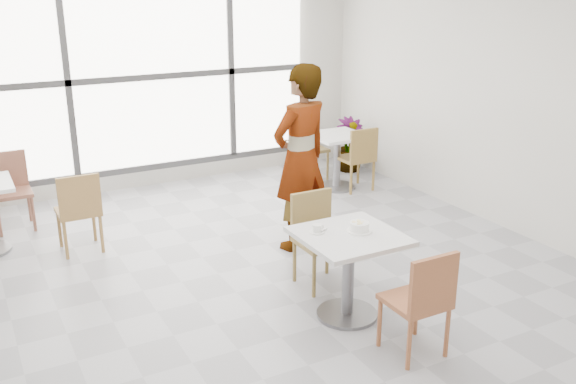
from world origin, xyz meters
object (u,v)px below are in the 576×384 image
bg_table_right (337,153)px  bg_chair_left_near (79,207)px  oatmeal_bowl (359,227)px  person (301,159)px  plant_right (350,144)px  chair_near (422,297)px  main_table (349,259)px  bg_chair_right_far (308,143)px  bg_chair_left_far (10,185)px  chair_far (317,232)px  coffee_cup (317,229)px  bg_chair_right_near (359,155)px

bg_table_right → bg_chair_left_near: bg_chair_left_near is taller
oatmeal_bowl → bg_table_right: oatmeal_bowl is taller
person → plant_right: bearing=-148.8°
chair_near → bg_table_right: chair_near is taller
main_table → bg_table_right: (1.80, 3.00, -0.04)m
bg_chair_left_near → bg_chair_right_far: 3.61m
person → bg_chair_left_near: (-2.09, 0.93, -0.47)m
bg_chair_left_far → plant_right: (4.66, 0.07, -0.10)m
main_table → chair_near: bearing=-79.9°
chair_far → oatmeal_bowl: chair_far is taller
chair_far → oatmeal_bowl: 0.74m
oatmeal_bowl → bg_table_right: (1.70, 2.99, -0.31)m
main_table → plant_right: plant_right is taller
bg_chair_left_far → bg_chair_right_far: (3.94, 0.07, 0.00)m
main_table → coffee_cup: (-0.21, 0.16, 0.26)m
chair_far → bg_chair_left_near: (-1.81, 1.73, 0.00)m
bg_chair_left_far → bg_chair_right_far: bearing=1.1°
bg_table_right → bg_chair_right_far: bg_chair_right_far is taller
chair_near → plant_right: 4.94m
oatmeal_bowl → person: 1.52m
person → oatmeal_bowl: bearing=64.2°
coffee_cup → bg_chair_left_far: bg_chair_left_far is taller
chair_far → bg_chair_right_near: 2.80m
chair_near → chair_far: same height
coffee_cup → chair_far: bearing=59.2°
person → bg_chair_right_far: person is taller
main_table → chair_far: chair_far is taller
coffee_cup → plant_right: bearing=52.7°
chair_near → person: 2.33m
chair_near → person: (0.24, 2.27, 0.47)m
person → bg_table_right: (1.42, 1.50, -0.48)m
chair_far → bg_chair_right_near: (1.89, 2.07, 0.00)m
chair_far → bg_chair_left_near: 2.50m
chair_far → bg_table_right: 2.87m
chair_near → oatmeal_bowl: (-0.04, 0.78, 0.29)m
chair_near → main_table: bearing=-79.9°
chair_near → person: size_ratio=0.45×
bg_chair_right_near → bg_chair_right_far: size_ratio=1.00×
chair_near → plant_right: size_ratio=1.10×
bg_chair_right_near → bg_chair_right_far: (-0.29, 0.87, 0.00)m
coffee_cup → bg_chair_left_near: bearing=123.4°
oatmeal_bowl → bg_chair_left_near: size_ratio=0.24×
bg_table_right → bg_chair_left_far: size_ratio=0.86×
bg_chair_left_far → bg_chair_left_near: bearing=-64.4°
chair_far → bg_chair_right_far: size_ratio=1.00×
bg_chair_right_far → bg_table_right: bearing=-80.9°
person → bg_chair_left_far: size_ratio=2.23×
plant_right → oatmeal_bowl: bearing=-122.7°
bg_chair_left_far → bg_chair_right_far: 3.95m
coffee_cup → plant_right: (2.63, 3.46, -0.38)m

